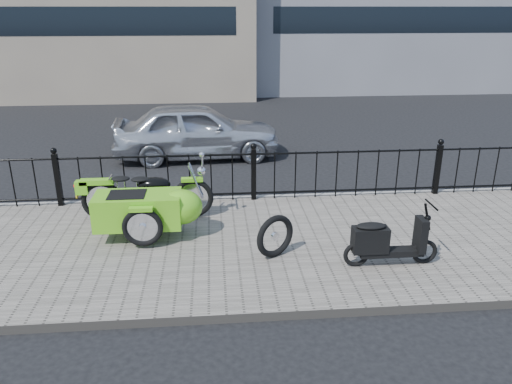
{
  "coord_description": "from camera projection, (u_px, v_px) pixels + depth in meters",
  "views": [
    {
      "loc": [
        -0.72,
        -7.36,
        3.5
      ],
      "look_at": [
        -0.08,
        -0.1,
        0.78
      ],
      "focal_mm": 35.0,
      "sensor_mm": 36.0,
      "label": 1
    }
  ],
  "objects": [
    {
      "name": "sedan_car",
      "position": [
        197.0,
        131.0,
        12.08
      ],
      "size": [
        4.06,
        1.83,
        1.35
      ],
      "primitive_type": "imported",
      "rotation": [
        0.0,
        0.0,
        1.63
      ],
      "color": "silver",
      "rests_on": "ground"
    },
    {
      "name": "sidewalk",
      "position": [
        263.0,
        245.0,
        7.67
      ],
      "size": [
        30.0,
        3.8,
        0.12
      ],
      "primitive_type": "cube",
      "color": "#655F55",
      "rests_on": "ground"
    },
    {
      "name": "scooter",
      "position": [
        385.0,
        242.0,
        6.83
      ],
      "size": [
        1.33,
        0.39,
        0.9
      ],
      "color": "black",
      "rests_on": "sidewalk"
    },
    {
      "name": "ground",
      "position": [
        260.0,
        234.0,
        8.15
      ],
      "size": [
        120.0,
        120.0,
        0.0
      ],
      "primitive_type": "plane",
      "color": "black",
      "rests_on": "ground"
    },
    {
      "name": "curb",
      "position": [
        253.0,
        199.0,
        9.48
      ],
      "size": [
        30.0,
        0.1,
        0.12
      ],
      "primitive_type": "cube",
      "color": "gray",
      "rests_on": "ground"
    },
    {
      "name": "iron_fence",
      "position": [
        254.0,
        175.0,
        9.16
      ],
      "size": [
        14.11,
        0.11,
        1.08
      ],
      "color": "black",
      "rests_on": "sidewalk"
    },
    {
      "name": "spare_tire",
      "position": [
        275.0,
        236.0,
        7.08
      ],
      "size": [
        0.59,
        0.41,
        0.64
      ],
      "primitive_type": "torus",
      "rotation": [
        1.57,
        0.0,
        0.55
      ],
      "color": "black",
      "rests_on": "sidewalk"
    },
    {
      "name": "motorcycle_sidecar",
      "position": [
        151.0,
        206.0,
        7.75
      ],
      "size": [
        2.28,
        1.48,
        0.98
      ],
      "color": "black",
      "rests_on": "sidewalk"
    }
  ]
}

